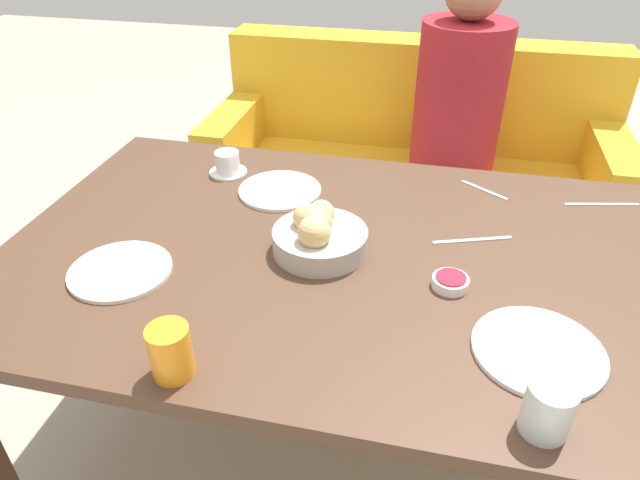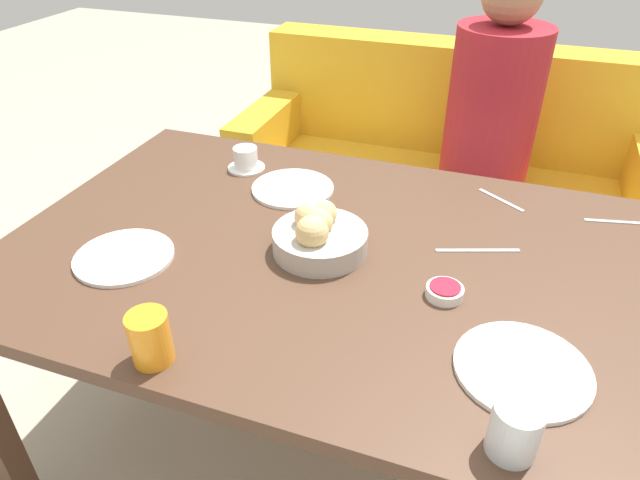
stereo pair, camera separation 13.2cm
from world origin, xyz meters
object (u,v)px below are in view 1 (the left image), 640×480
object	(u,v)px
bread_basket	(318,235)
plate_near_left	(120,271)
plate_near_right	(538,351)
couch	(408,184)
jam_bowl_berry	(450,282)
plate_far_center	(280,190)
water_tumbler	(548,409)
fork_silver	(602,204)
seated_person	(451,157)
knife_silver	(472,240)
coffee_cup	(228,164)
juice_glass	(171,352)
spoon_coffee	(484,190)

from	to	relation	value
bread_basket	plate_near_left	size ratio (longest dim) A/B	0.98
plate_near_left	plate_near_right	world-z (taller)	same
couch	plate_near_left	world-z (taller)	couch
couch	bread_basket	bearing A→B (deg)	-96.66
bread_basket	jam_bowl_berry	size ratio (longest dim) A/B	2.81
plate_near_left	plate_far_center	distance (m)	0.50
water_tumbler	fork_silver	world-z (taller)	water_tumbler
plate_far_center	fork_silver	distance (m)	0.86
seated_person	water_tumbler	bearing A→B (deg)	-83.48
water_tumbler	fork_silver	size ratio (longest dim) A/B	0.49
couch	knife_silver	bearing A→B (deg)	-78.39
couch	jam_bowl_berry	bearing A→B (deg)	-82.28
bread_basket	plate_far_center	xyz separation A→B (m)	(-0.17, 0.25, -0.04)
seated_person	water_tumbler	xyz separation A→B (m)	(0.16, -1.43, 0.25)
coffee_cup	knife_silver	size ratio (longest dim) A/B	0.58
plate_far_center	plate_near_right	bearing A→B (deg)	-37.58
water_tumbler	plate_far_center	bearing A→B (deg)	133.29
juice_glass	coffee_cup	size ratio (longest dim) A/B	0.93
water_tumbler	bread_basket	bearing A→B (deg)	138.16
bread_basket	juice_glass	distance (m)	0.46
seated_person	spoon_coffee	distance (m)	0.67
fork_silver	plate_near_right	bearing A→B (deg)	-109.50
seated_person	spoon_coffee	size ratio (longest dim) A/B	9.73
water_tumbler	spoon_coffee	distance (m)	0.81
plate_near_right	juice_glass	bearing A→B (deg)	-163.06
couch	plate_far_center	xyz separation A→B (m)	(-0.30, -0.92, 0.42)
juice_glass	coffee_cup	world-z (taller)	juice_glass
couch	plate_near_right	world-z (taller)	couch
plate_near_right	jam_bowl_berry	xyz separation A→B (m)	(-0.17, 0.17, 0.01)
seated_person	bread_basket	xyz separation A→B (m)	(-0.30, -1.02, 0.24)
water_tumbler	knife_silver	xyz separation A→B (m)	(-0.11, 0.54, -0.05)
couch	plate_far_center	bearing A→B (deg)	-108.35
juice_glass	jam_bowl_berry	bearing A→B (deg)	37.35
knife_silver	bread_basket	bearing A→B (deg)	-160.81
plate_far_center	juice_glass	xyz separation A→B (m)	(0.00, -0.69, 0.05)
couch	water_tumbler	bearing A→B (deg)	-78.40
seated_person	fork_silver	size ratio (longest dim) A/B	6.38
couch	spoon_coffee	xyz separation A→B (m)	(0.25, -0.78, 0.42)
seated_person	couch	bearing A→B (deg)	136.66
plate_far_center	coffee_cup	world-z (taller)	coffee_cup
water_tumbler	spoon_coffee	xyz separation A→B (m)	(-0.08, 0.80, -0.05)
bread_basket	jam_bowl_berry	bearing A→B (deg)	-13.27
bread_basket	water_tumbler	bearing A→B (deg)	-41.84
juice_glass	knife_silver	xyz separation A→B (m)	(0.52, 0.55, -0.05)
couch	fork_silver	xyz separation A→B (m)	(0.55, -0.80, 0.42)
bread_basket	knife_silver	bearing A→B (deg)	19.19
plate_near_right	jam_bowl_berry	size ratio (longest dim) A/B	3.09
juice_glass	fork_silver	bearing A→B (deg)	43.36
plate_near_left	plate_near_right	distance (m)	0.88
fork_silver	knife_silver	bearing A→B (deg)	-143.11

